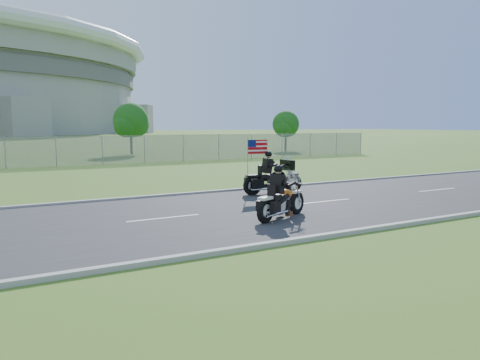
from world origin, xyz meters
TOP-DOWN VIEW (x-y plane):
  - ground at (0.00, 0.00)m, footprint 420.00×420.00m
  - road at (0.00, 0.00)m, footprint 120.00×8.00m
  - curb_north at (0.00, 4.05)m, footprint 120.00×0.18m
  - curb_south at (0.00, -4.05)m, footprint 120.00×0.18m
  - fence at (-5.00, 20.00)m, footprint 60.00×0.03m
  - tree_fence_near at (6.04, 30.04)m, footprint 3.52×3.28m
  - tree_fence_far at (22.04, 28.03)m, footprint 3.08×2.87m
  - motorcycle_lead at (0.96, -1.67)m, footprint 2.26×1.18m
  - motorcycle_follow at (3.47, 2.54)m, footprint 2.57×0.90m

SIDE VIEW (x-z plane):
  - ground at x=0.00m, z-range 0.00..0.00m
  - road at x=0.00m, z-range 0.00..0.04m
  - curb_north at x=0.00m, z-range -0.01..0.11m
  - curb_south at x=0.00m, z-range -0.01..0.11m
  - motorcycle_lead at x=0.96m, z-range -0.29..1.31m
  - motorcycle_follow at x=3.47m, z-range -0.48..1.66m
  - fence at x=-5.00m, z-range 0.00..2.00m
  - tree_fence_far at x=22.04m, z-range 0.54..4.74m
  - tree_fence_near at x=6.04m, z-range 0.60..5.35m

